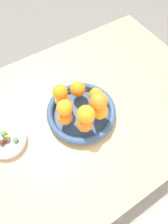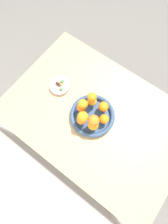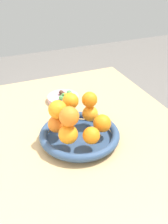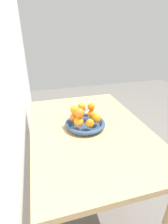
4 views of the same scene
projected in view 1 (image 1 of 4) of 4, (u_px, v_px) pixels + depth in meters
name	position (u px, v px, depth m)	size (l,w,h in m)	color
ground_plane	(83.00, 155.00, 1.35)	(6.00, 6.00, 0.00)	slate
dining_table	(82.00, 118.00, 0.78)	(1.10, 0.76, 0.74)	tan
fruit_bowl	(81.00, 112.00, 0.67)	(0.27, 0.27, 0.04)	navy
candy_dish	(8.00, 141.00, 0.62)	(0.13, 0.13, 0.02)	#B28C99
orange_0	(65.00, 118.00, 0.61)	(0.05, 0.05, 0.05)	orange
orange_1	(85.00, 124.00, 0.59)	(0.06, 0.06, 0.06)	orange
orange_2	(99.00, 111.00, 0.62)	(0.06, 0.06, 0.06)	orange
orange_3	(96.00, 95.00, 0.65)	(0.05, 0.05, 0.05)	orange
orange_4	(78.00, 89.00, 0.66)	(0.06, 0.06, 0.06)	orange
orange_5	(62.00, 100.00, 0.64)	(0.05, 0.05, 0.05)	orange
orange_6	(86.00, 114.00, 0.55)	(0.06, 0.06, 0.06)	orange
orange_7	(60.00, 92.00, 0.59)	(0.05, 0.05, 0.05)	orange
orange_8	(99.00, 101.00, 0.56)	(0.06, 0.06, 0.06)	orange
orange_9	(65.00, 108.00, 0.56)	(0.05, 0.05, 0.05)	orange
candy_ball_0	(3.00, 133.00, 0.62)	(0.02, 0.02, 0.02)	#4C9947
candy_ball_1	(7.00, 139.00, 0.61)	(0.02, 0.02, 0.02)	#4C9947
candy_ball_2	(2.00, 143.00, 0.60)	(0.02, 0.02, 0.02)	#472819
candy_ball_3	(7.00, 137.00, 0.61)	(0.02, 0.02, 0.02)	gold
candy_ball_4	(6.00, 139.00, 0.61)	(0.02, 0.02, 0.02)	#472819
candy_ball_5	(15.00, 139.00, 0.61)	(0.02, 0.02, 0.02)	#4C9947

